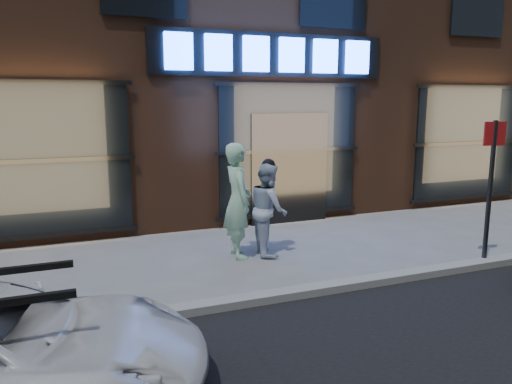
{
  "coord_description": "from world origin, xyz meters",
  "views": [
    {
      "loc": [
        -4.65,
        -5.86,
        2.7
      ],
      "look_at": [
        -1.7,
        1.6,
        1.2
      ],
      "focal_mm": 35.0,
      "sensor_mm": 36.0,
      "label": 1
    }
  ],
  "objects": [
    {
      "name": "storefront_building",
      "position": [
        -0.0,
        7.99,
        5.15
      ],
      "size": [
        30.2,
        8.28,
        10.3
      ],
      "color": "#54301E",
      "rests_on": "ground"
    },
    {
      "name": "sign_post",
      "position": [
        1.76,
        0.1,
        1.43
      ],
      "size": [
        0.38,
        0.09,
        2.37
      ],
      "rotation": [
        0.0,
        0.0,
        -0.16
      ],
      "color": "#262628",
      "rests_on": "ground"
    },
    {
      "name": "man_cap",
      "position": [
        -1.33,
        1.97,
        0.81
      ],
      "size": [
        0.72,
        0.87,
        1.62
      ],
      "primitive_type": "imported",
      "rotation": [
        0.0,
        0.0,
        1.43
      ],
      "color": "silver",
      "rests_on": "ground"
    },
    {
      "name": "ground",
      "position": [
        0.0,
        0.0,
        0.0
      ],
      "size": [
        90.0,
        90.0,
        0.0
      ],
      "primitive_type": "plane",
      "color": "slate",
      "rests_on": "ground"
    },
    {
      "name": "man_bowtie",
      "position": [
        -1.87,
        2.02,
        0.99
      ],
      "size": [
        0.5,
        0.74,
        1.98
      ],
      "primitive_type": "imported",
      "rotation": [
        0.0,
        0.0,
        1.54
      ],
      "color": "#A3D6BC",
      "rests_on": "ground"
    },
    {
      "name": "curb",
      "position": [
        0.0,
        0.0,
        0.06
      ],
      "size": [
        60.0,
        0.25,
        0.12
      ],
      "primitive_type": "cube",
      "color": "gray",
      "rests_on": "ground"
    }
  ]
}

